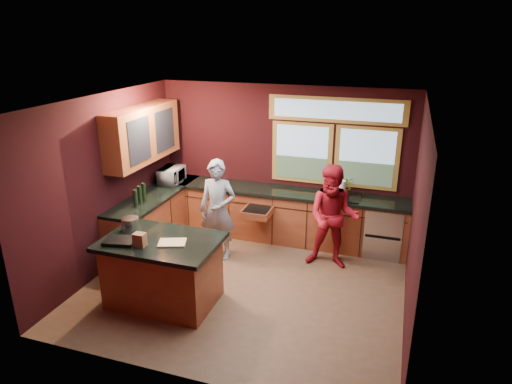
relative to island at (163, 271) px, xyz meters
The scene contains 14 objects.
floor 1.28m from the island, 38.80° to the left, with size 4.50×4.50×0.00m, color brown.
room_shell 1.73m from the island, 72.94° to the left, with size 4.52×4.02×2.71m.
back_counter 2.69m from the island, 65.28° to the left, with size 4.50×0.64×0.93m.
left_counter 1.89m from the island, 122.75° to the left, with size 0.64×2.30×0.93m.
island is the anchor object (origin of this frame).
person_grey 1.52m from the island, 82.09° to the left, with size 0.61×0.40×1.66m, color slate.
person_red 2.69m from the island, 40.72° to the left, with size 0.81×0.63×1.67m, color #A2121E.
microwave 2.48m from the island, 114.47° to the left, with size 0.53×0.36×0.29m, color #999999.
potted_plant 3.31m from the island, 50.00° to the left, with size 0.31×0.27×0.35m, color #999999.
paper_towel 3.24m from the island, 50.17° to the left, with size 0.12×0.12×0.28m, color white.
cutting_board 0.52m from the island, 14.04° to the right, with size 0.35×0.25×0.02m, color tan.
stock_pot 0.80m from the island, 164.74° to the left, with size 0.24×0.24×0.18m, color #B7B7BC.
paper_bag 0.63m from the island, 120.96° to the right, with size 0.15×0.12×0.18m, color brown.
black_tray 0.71m from the island, 150.95° to the right, with size 0.40×0.28×0.05m, color black.
Camera 1 is at (2.00, -5.54, 3.60)m, focal length 32.00 mm.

